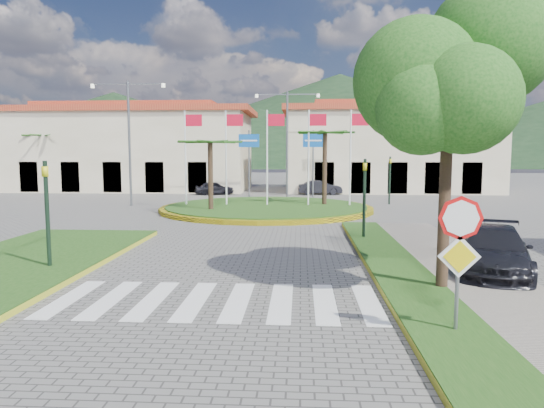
# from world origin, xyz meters

# --- Properties ---
(ground) EXTENTS (160.00, 160.00, 0.00)m
(ground) POSITION_xyz_m (0.00, 0.00, 0.00)
(ground) COLOR #64625E
(ground) RESTS_ON ground
(sidewalk_right) EXTENTS (4.00, 28.00, 0.15)m
(sidewalk_right) POSITION_xyz_m (6.00, 2.00, 0.07)
(sidewalk_right) COLOR gray
(sidewalk_right) RESTS_ON ground
(verge_right) EXTENTS (1.60, 28.00, 0.18)m
(verge_right) POSITION_xyz_m (4.80, 2.00, 0.09)
(verge_right) COLOR #1B4614
(verge_right) RESTS_ON ground
(crosswalk) EXTENTS (8.00, 3.00, 0.01)m
(crosswalk) POSITION_xyz_m (0.00, 4.00, 0.01)
(crosswalk) COLOR silver
(crosswalk) RESTS_ON ground
(roundabout_island) EXTENTS (12.70, 12.70, 6.00)m
(roundabout_island) POSITION_xyz_m (0.00, 22.00, 0.17)
(roundabout_island) COLOR yellow
(roundabout_island) RESTS_ON ground
(stop_sign) EXTENTS (0.80, 0.11, 2.65)m
(stop_sign) POSITION_xyz_m (4.90, 1.96, 1.79)
(stop_sign) COLOR slate
(stop_sign) RESTS_ON ground
(deciduous_tree) EXTENTS (3.60, 3.60, 6.80)m
(deciduous_tree) POSITION_xyz_m (5.50, 5.00, 5.18)
(deciduous_tree) COLOR black
(deciduous_tree) RESTS_ON ground
(traffic_light_left) EXTENTS (0.15, 0.18, 3.20)m
(traffic_light_left) POSITION_xyz_m (-5.20, 6.50, 1.94)
(traffic_light_left) COLOR black
(traffic_light_left) RESTS_ON ground
(traffic_light_right) EXTENTS (0.15, 0.18, 3.20)m
(traffic_light_right) POSITION_xyz_m (4.50, 12.00, 1.94)
(traffic_light_right) COLOR black
(traffic_light_right) RESTS_ON ground
(traffic_light_far) EXTENTS (0.18, 0.15, 3.20)m
(traffic_light_far) POSITION_xyz_m (8.00, 26.00, 1.94)
(traffic_light_far) COLOR black
(traffic_light_far) RESTS_ON ground
(direction_sign_west) EXTENTS (1.60, 0.14, 5.20)m
(direction_sign_west) POSITION_xyz_m (-2.00, 30.97, 3.53)
(direction_sign_west) COLOR slate
(direction_sign_west) RESTS_ON ground
(direction_sign_east) EXTENTS (1.60, 0.14, 5.20)m
(direction_sign_east) POSITION_xyz_m (3.00, 30.97, 3.53)
(direction_sign_east) COLOR slate
(direction_sign_east) RESTS_ON ground
(street_lamp_centre) EXTENTS (4.80, 0.16, 8.00)m
(street_lamp_centre) POSITION_xyz_m (1.00, 30.00, 4.50)
(street_lamp_centre) COLOR slate
(street_lamp_centre) RESTS_ON ground
(street_lamp_west) EXTENTS (4.80, 0.16, 8.00)m
(street_lamp_west) POSITION_xyz_m (-9.00, 24.00, 4.50)
(street_lamp_west) COLOR slate
(street_lamp_west) RESTS_ON ground
(building_left) EXTENTS (23.32, 9.54, 8.05)m
(building_left) POSITION_xyz_m (-14.00, 38.00, 3.90)
(building_left) COLOR #C2B592
(building_left) RESTS_ON ground
(building_right) EXTENTS (19.08, 9.54, 8.05)m
(building_right) POSITION_xyz_m (10.00, 38.00, 3.90)
(building_right) COLOR #C2B592
(building_right) RESTS_ON ground
(hill_far_west) EXTENTS (140.00, 140.00, 22.00)m
(hill_far_west) POSITION_xyz_m (-55.00, 140.00, 11.00)
(hill_far_west) COLOR black
(hill_far_west) RESTS_ON ground
(hill_far_mid) EXTENTS (180.00, 180.00, 30.00)m
(hill_far_mid) POSITION_xyz_m (15.00, 160.00, 15.00)
(hill_far_mid) COLOR black
(hill_far_mid) RESTS_ON ground
(hill_far_east) EXTENTS (120.00, 120.00, 18.00)m
(hill_far_east) POSITION_xyz_m (70.00, 135.00, 9.00)
(hill_far_east) COLOR black
(hill_far_east) RESTS_ON ground
(hill_near_back) EXTENTS (110.00, 110.00, 16.00)m
(hill_near_back) POSITION_xyz_m (-10.00, 130.00, 8.00)
(hill_near_back) COLOR black
(hill_near_back) RESTS_ON ground
(white_van) EXTENTS (4.67, 3.34, 1.18)m
(white_van) POSITION_xyz_m (-10.22, 36.76, 0.59)
(white_van) COLOR #B8B8BA
(white_van) RESTS_ON ground
(car_dark_a) EXTENTS (3.43, 2.06, 1.09)m
(car_dark_a) POSITION_xyz_m (-5.12, 32.95, 0.55)
(car_dark_a) COLOR black
(car_dark_a) RESTS_ON ground
(car_dark_b) EXTENTS (3.70, 1.57, 1.19)m
(car_dark_b) POSITION_xyz_m (3.64, 33.46, 0.59)
(car_dark_b) COLOR black
(car_dark_b) RESTS_ON ground
(car_side_right) EXTENTS (3.26, 4.96, 1.33)m
(car_side_right) POSITION_xyz_m (7.50, 7.00, 0.67)
(car_side_right) COLOR black
(car_side_right) RESTS_ON ground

